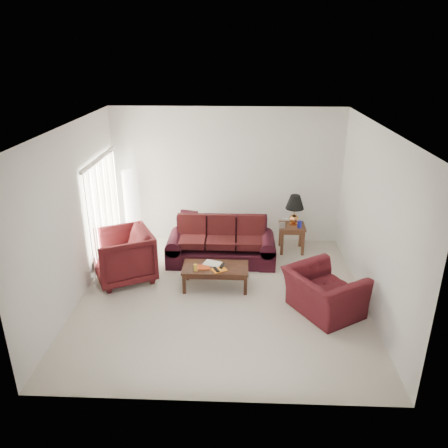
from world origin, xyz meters
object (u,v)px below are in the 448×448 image
Objects in this scene: floor_lamp at (130,207)px; coffee_table at (216,277)px; armchair_right at (324,292)px; sofa at (221,242)px; end_table at (291,238)px; armchair_left at (123,256)px.

floor_lamp reaches higher than coffee_table.
floor_lamp is 1.50× the size of armchair_right.
sofa is at bearing 12.87° from armchair_right.
sofa is 1.62m from end_table.
armchair_right is (1.79, -1.77, -0.08)m from sofa.
armchair_right reaches higher than coffee_table.
sofa is 1.98m from armchair_left.
floor_lamp is at bearing 161.76° from sofa.
floor_lamp is at bearing 176.04° from end_table.
armchair_left reaches higher than armchair_right.
armchair_left reaches higher than end_table.
sofa is at bearing -158.20° from end_table.
sofa is 1.82× the size of coffee_table.
armchair_left is (-1.82, -0.79, 0.04)m from sofa.
armchair_left is 0.93× the size of armchair_right.
end_table is at bearing 24.37° from coffee_table.
coffee_table is (-0.05, -1.03, -0.24)m from sofa.
end_table is 3.60m from armchair_left.
sofa is at bearing 64.96° from coffee_table.
armchair_right is (3.84, -2.62, -0.49)m from floor_lamp.
armchair_left is 1.80m from coffee_table.
end_table is at bearing -25.42° from armchair_right.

